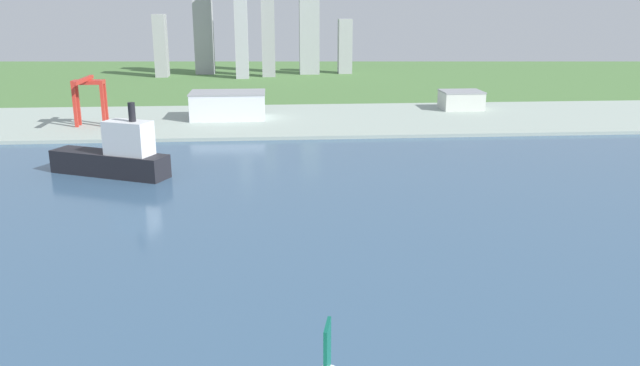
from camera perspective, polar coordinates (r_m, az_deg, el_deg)
name	(u,v)px	position (r m, az deg, el deg)	size (l,w,h in m)	color
ground_plane	(312,191)	(312.50, -0.70, -0.69)	(2400.00, 2400.00, 0.00)	#4A743C
water_bay	(322,233)	(255.70, 0.19, -4.51)	(840.00, 360.00, 0.15)	#385675
industrial_pier	(296,120)	(497.08, -2.16, 5.70)	(840.00, 140.00, 2.50)	#98A79C
cargo_ship	(115,156)	(353.67, -17.93, 2.35)	(67.06, 41.48, 39.98)	black
port_crane_red	(88,91)	(488.53, -20.13, 7.79)	(22.15, 43.94, 35.96)	#B72D23
warehouse_main	(228,105)	(499.31, -8.26, 6.95)	(57.54, 33.95, 20.83)	silver
warehouse_annex	(461,100)	(552.88, 12.58, 7.31)	(34.03, 28.31, 15.46)	silver
distant_skyline	(255,29)	(822.69, -5.84, 13.59)	(248.30, 73.70, 138.53)	#99999F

